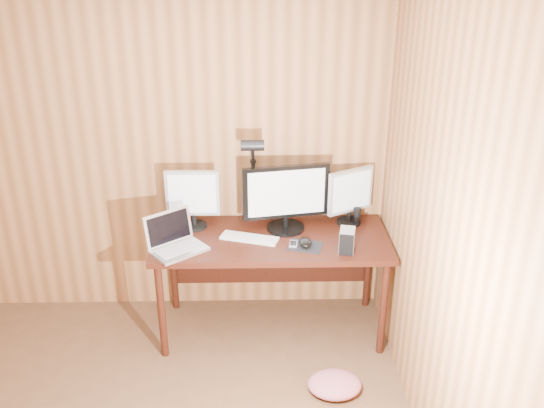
{
  "coord_description": "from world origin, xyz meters",
  "views": [
    {
      "loc": [
        0.86,
        -1.88,
        2.55
      ],
      "look_at": [
        0.93,
        1.58,
        1.02
      ],
      "focal_mm": 38.0,
      "sensor_mm": 36.0,
      "label": 1
    }
  ],
  "objects_px": {
    "speaker": "(357,217)",
    "monitor_right": "(350,195)",
    "hard_drive": "(347,241)",
    "monitor_center": "(286,197)",
    "desk": "(272,248)",
    "mouse": "(305,243)",
    "monitor_left": "(193,198)",
    "keyboard": "(249,238)",
    "phone": "(293,244)",
    "laptop": "(174,240)",
    "desk_lamp": "(253,168)"
  },
  "relations": [
    {
      "from": "speaker",
      "to": "monitor_right",
      "type": "bearing_deg",
      "value": 154.11
    },
    {
      "from": "monitor_right",
      "to": "hard_drive",
      "type": "xyz_separation_m",
      "value": [
        -0.07,
        -0.42,
        -0.14
      ]
    },
    {
      "from": "monitor_center",
      "to": "speaker",
      "type": "relative_size",
      "value": 4.71
    },
    {
      "from": "desk",
      "to": "mouse",
      "type": "xyz_separation_m",
      "value": [
        0.22,
        -0.21,
        0.15
      ]
    },
    {
      "from": "desk",
      "to": "monitor_left",
      "type": "bearing_deg",
      "value": 169.97
    },
    {
      "from": "keyboard",
      "to": "mouse",
      "type": "distance_m",
      "value": 0.39
    },
    {
      "from": "mouse",
      "to": "hard_drive",
      "type": "bearing_deg",
      "value": 7.57
    },
    {
      "from": "keyboard",
      "to": "phone",
      "type": "xyz_separation_m",
      "value": [
        0.29,
        -0.09,
        -0.0
      ]
    },
    {
      "from": "mouse",
      "to": "speaker",
      "type": "relative_size",
      "value": 0.96
    },
    {
      "from": "monitor_left",
      "to": "speaker",
      "type": "distance_m",
      "value": 1.17
    },
    {
      "from": "keyboard",
      "to": "laptop",
      "type": "bearing_deg",
      "value": -148.0
    },
    {
      "from": "hard_drive",
      "to": "speaker",
      "type": "distance_m",
      "value": 0.41
    },
    {
      "from": "desk",
      "to": "hard_drive",
      "type": "xyz_separation_m",
      "value": [
        0.48,
        -0.28,
        0.2
      ]
    },
    {
      "from": "monitor_center",
      "to": "speaker",
      "type": "bearing_deg",
      "value": -3.52
    },
    {
      "from": "keyboard",
      "to": "desk_lamp",
      "type": "height_order",
      "value": "desk_lamp"
    },
    {
      "from": "mouse",
      "to": "speaker",
      "type": "distance_m",
      "value": 0.51
    },
    {
      "from": "monitor_left",
      "to": "desk_lamp",
      "type": "height_order",
      "value": "desk_lamp"
    },
    {
      "from": "monitor_center",
      "to": "desk_lamp",
      "type": "relative_size",
      "value": 0.88
    },
    {
      "from": "phone",
      "to": "speaker",
      "type": "distance_m",
      "value": 0.56
    },
    {
      "from": "hard_drive",
      "to": "desk_lamp",
      "type": "xyz_separation_m",
      "value": [
        -0.61,
        0.43,
        0.35
      ]
    },
    {
      "from": "laptop",
      "to": "keyboard",
      "type": "bearing_deg",
      "value": -24.28
    },
    {
      "from": "keyboard",
      "to": "phone",
      "type": "relative_size",
      "value": 3.81
    },
    {
      "from": "laptop",
      "to": "phone",
      "type": "relative_size",
      "value": 3.96
    },
    {
      "from": "phone",
      "to": "speaker",
      "type": "bearing_deg",
      "value": 40.17
    },
    {
      "from": "hard_drive",
      "to": "speaker",
      "type": "relative_size",
      "value": 1.21
    },
    {
      "from": "mouse",
      "to": "phone",
      "type": "height_order",
      "value": "mouse"
    },
    {
      "from": "keyboard",
      "to": "hard_drive",
      "type": "xyz_separation_m",
      "value": [
        0.64,
        -0.18,
        0.07
      ]
    },
    {
      "from": "mouse",
      "to": "hard_drive",
      "type": "xyz_separation_m",
      "value": [
        0.26,
        -0.07,
        0.05
      ]
    },
    {
      "from": "laptop",
      "to": "keyboard",
      "type": "relative_size",
      "value": 1.04
    },
    {
      "from": "laptop",
      "to": "keyboard",
      "type": "xyz_separation_m",
      "value": [
        0.49,
        0.12,
        -0.05
      ]
    },
    {
      "from": "speaker",
      "to": "desk_lamp",
      "type": "xyz_separation_m",
      "value": [
        -0.73,
        0.04,
        0.36
      ]
    },
    {
      "from": "hard_drive",
      "to": "desk_lamp",
      "type": "distance_m",
      "value": 0.82
    },
    {
      "from": "laptop",
      "to": "mouse",
      "type": "xyz_separation_m",
      "value": [
        0.86,
        0.02,
        -0.04
      ]
    },
    {
      "from": "monitor_left",
      "to": "phone",
      "type": "height_order",
      "value": "monitor_left"
    },
    {
      "from": "monitor_right",
      "to": "phone",
      "type": "distance_m",
      "value": 0.57
    },
    {
      "from": "monitor_center",
      "to": "phone",
      "type": "xyz_separation_m",
      "value": [
        0.04,
        -0.24,
        -0.24
      ]
    },
    {
      "from": "monitor_center",
      "to": "laptop",
      "type": "bearing_deg",
      "value": -169.98
    },
    {
      "from": "speaker",
      "to": "monitor_center",
      "type": "bearing_deg",
      "value": -173.17
    },
    {
      "from": "keyboard",
      "to": "speaker",
      "type": "height_order",
      "value": "speaker"
    },
    {
      "from": "hard_drive",
      "to": "desk",
      "type": "bearing_deg",
      "value": 161.98
    },
    {
      "from": "monitor_right",
      "to": "laptop",
      "type": "distance_m",
      "value": 1.26
    },
    {
      "from": "hard_drive",
      "to": "phone",
      "type": "relative_size",
      "value": 1.44
    },
    {
      "from": "desk",
      "to": "desk_lamp",
      "type": "bearing_deg",
      "value": 129.97
    },
    {
      "from": "keyboard",
      "to": "phone",
      "type": "distance_m",
      "value": 0.31
    },
    {
      "from": "monitor_left",
      "to": "monitor_right",
      "type": "relative_size",
      "value": 1.03
    },
    {
      "from": "speaker",
      "to": "laptop",
      "type": "bearing_deg",
      "value": -164.96
    },
    {
      "from": "monitor_center",
      "to": "monitor_left",
      "type": "bearing_deg",
      "value": 165.54
    },
    {
      "from": "speaker",
      "to": "desk_lamp",
      "type": "bearing_deg",
      "value": 176.97
    },
    {
      "from": "monitor_left",
      "to": "hard_drive",
      "type": "distance_m",
      "value": 1.11
    },
    {
      "from": "monitor_left",
      "to": "monitor_right",
      "type": "bearing_deg",
      "value": 3.41
    }
  ]
}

